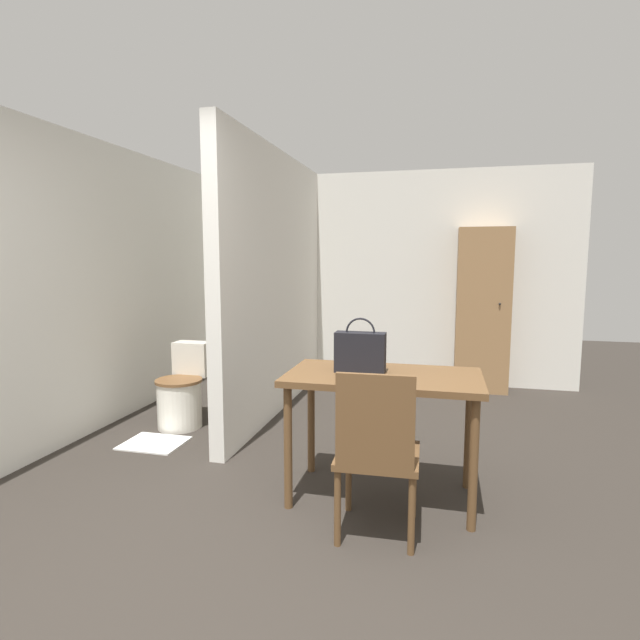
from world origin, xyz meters
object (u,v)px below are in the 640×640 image
dining_table (383,390)px  toilet (183,393)px  wooden_chair (377,449)px  handbag (360,351)px  wooden_cabinet (483,310)px

dining_table → toilet: size_ratio=1.62×
dining_table → wooden_chair: bearing=-86.9°
dining_table → toilet: 2.15m
dining_table → wooden_chair: wooden_chair is taller
dining_table → handbag: handbag is taller
dining_table → toilet: (-1.89, 0.94, -0.40)m
wooden_chair → wooden_cabinet: bearing=75.3°
wooden_chair → wooden_cabinet: size_ratio=0.51×
handbag → wooden_chair: bearing=-70.7°
wooden_chair → dining_table: bearing=91.3°
wooden_chair → handbag: handbag is taller
dining_table → wooden_cabinet: 2.94m
handbag → dining_table: bearing=-7.7°
toilet → wooden_cabinet: 3.33m
toilet → handbag: handbag is taller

